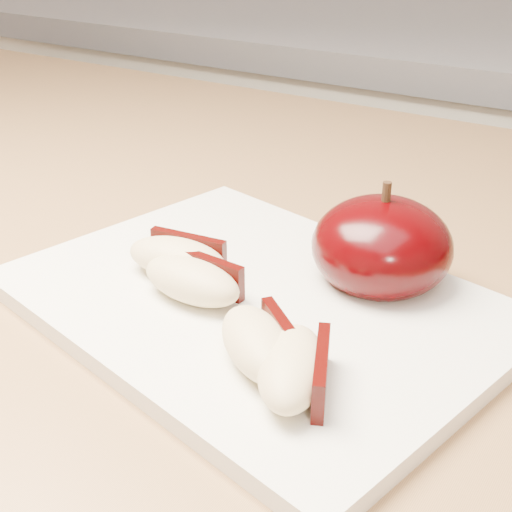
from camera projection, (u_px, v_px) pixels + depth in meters
The scene contains 7 objects.
back_cabinet at pixel (512, 313), 1.23m from camera, with size 2.40×0.62×0.94m.
cutting_board at pixel (256, 303), 0.41m from camera, with size 0.28×0.20×0.01m, color silver.
apple_half at pixel (382, 246), 0.42m from camera, with size 0.10×0.10×0.07m.
apple_wedge_a at pixel (178, 257), 0.43m from camera, with size 0.07×0.04×0.02m.
apple_wedge_b at pixel (194, 280), 0.40m from camera, with size 0.07×0.04×0.02m.
apple_wedge_c at pixel (261, 343), 0.34m from camera, with size 0.07×0.06×0.02m.
apple_wedge_d at pixel (295, 368), 0.33m from camera, with size 0.05×0.07×0.02m.
Camera 1 is at (0.19, 0.08, 1.12)m, focal length 50.00 mm.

